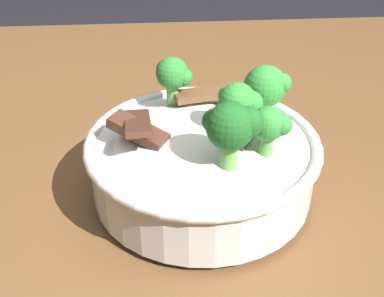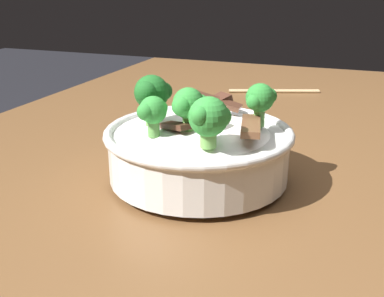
{
  "view_description": "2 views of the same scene",
  "coord_description": "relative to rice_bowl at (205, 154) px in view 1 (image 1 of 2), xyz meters",
  "views": [
    {
      "loc": [
        0.1,
        -0.48,
        1.1
      ],
      "look_at": [
        0.13,
        -0.08,
        0.84
      ],
      "focal_mm": 45.38,
      "sensor_mm": 36.0,
      "label": 1
    },
    {
      "loc": [
        0.69,
        0.15,
        1.02
      ],
      "look_at": [
        0.1,
        -0.07,
        0.79
      ],
      "focal_mm": 43.51,
      "sensor_mm": 36.0,
      "label": 2
    }
  ],
  "objects": [
    {
      "name": "dining_table",
      "position": [
        -0.14,
        0.05,
        -0.17
      ],
      "size": [
        1.56,
        1.08,
        0.75
      ],
      "color": "brown",
      "rests_on": "ground"
    },
    {
      "name": "rice_bowl",
      "position": [
        0.0,
        0.0,
        0.0
      ],
      "size": [
        0.25,
        0.25,
        0.15
      ],
      "color": "white",
      "rests_on": "dining_table"
    }
  ]
}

